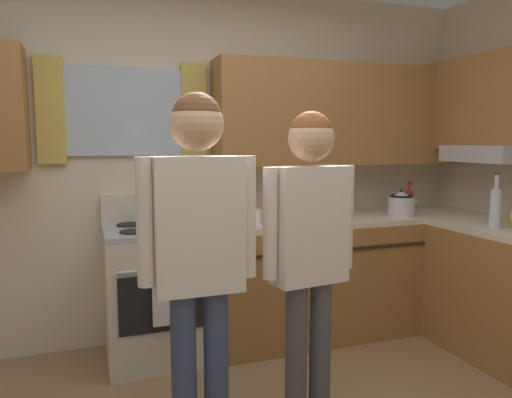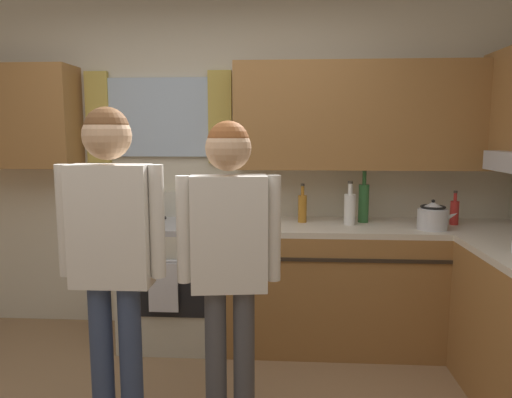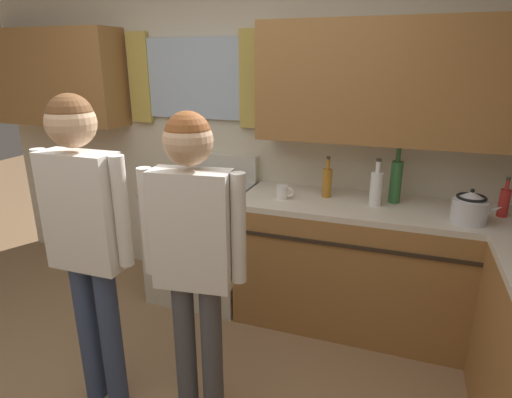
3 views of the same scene
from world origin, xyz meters
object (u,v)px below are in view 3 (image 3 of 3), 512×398
Objects in this scene: stove_oven at (203,239)px; bottle_sauce_red at (504,202)px; bottle_milk_white at (376,188)px; bottle_wine_green at (396,181)px; stovetop_kettle at (470,207)px; adult_left at (85,224)px; bottle_oil_amber at (327,182)px; adult_in_plaid at (193,242)px; mug_ceramic_white at (283,192)px.

stove_oven is 4.48× the size of bottle_sauce_red.
bottle_milk_white is 0.16m from bottle_wine_green.
bottle_sauce_red reaches higher than stove_oven.
bottle_sauce_red is at bearing 41.34° from stovetop_kettle.
stovetop_kettle is at bearing -13.85° from bottle_milk_white.
adult_left is at bearing -90.36° from stove_oven.
bottle_milk_white reaches higher than bottle_oil_amber.
stovetop_kettle is at bearing -138.66° from bottle_sauce_red.
bottle_oil_amber reaches higher than stovetop_kettle.
bottle_wine_green reaches higher than bottle_oil_amber.
bottle_wine_green is 1.52m from adult_in_plaid.
adult_in_plaid reaches higher than bottle_sauce_red.
stove_oven is 4.02× the size of stovetop_kettle.
bottle_sauce_red is 1.90m from adult_in_plaid.
stovetop_kettle is (-0.21, -0.18, 0.00)m from bottle_sauce_red.
bottle_oil_amber is 2.28× the size of mug_ceramic_white.
adult_in_plaid is at bearing -140.91° from bottle_sauce_red.
bottle_wine_green is at bearing 43.34° from adult_left.
bottle_milk_white is at bearing -0.39° from stove_oven.
bottle_milk_white is at bearing 43.37° from adult_left.
mug_ceramic_white is at bearing -6.63° from stove_oven.
bottle_milk_white is at bearing 166.15° from stovetop_kettle.
stove_oven is 1.39m from bottle_milk_white.
stovetop_kettle is 0.17× the size of adult_in_plaid.
mug_ceramic_white is 0.08× the size of adult_in_plaid.
bottle_wine_green is (1.39, 0.10, 0.58)m from stove_oven.
stove_oven is 1.51m from bottle_wine_green.
bottle_wine_green is at bearing 56.20° from adult_in_plaid.
adult_in_plaid is (-0.12, -1.08, 0.06)m from mug_ceramic_white.
stove_oven is at bearing 173.37° from mug_ceramic_white.
adult_in_plaid reaches higher than bottle_oil_amber.
adult_left is (-0.67, -1.14, 0.10)m from mug_ceramic_white.
stove_oven is 2.79× the size of bottle_wine_green.
adult_left reaches higher than adult_in_plaid.
bottle_wine_green reaches higher than bottle_milk_white.
bottle_sauce_red is at bearing 3.64° from bottle_milk_white.
adult_left reaches higher than bottle_sauce_red.
adult_in_plaid is at bearing -122.29° from bottle_milk_white.
bottle_oil_amber reaches higher than bottle_sauce_red.
bottle_wine_green is at bearing 4.26° from bottle_oil_amber.
bottle_sauce_red is 1.95× the size of mug_ceramic_white.
stove_oven reaches higher than mug_ceramic_white.
bottle_milk_white is 1.27× the size of bottle_sauce_red.
bottle_wine_green is at bearing 43.02° from bottle_milk_white.
stove_oven is at bearing 179.61° from bottle_milk_white.
bottle_wine_green is 0.49m from stovetop_kettle.
stovetop_kettle is (0.88, -0.21, -0.01)m from bottle_oil_amber.
bottle_milk_white reaches higher than mug_ceramic_white.
adult_left is (-0.95, -1.29, 0.04)m from bottle_oil_amber.
stovetop_kettle is at bearing 38.72° from adult_in_plaid.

